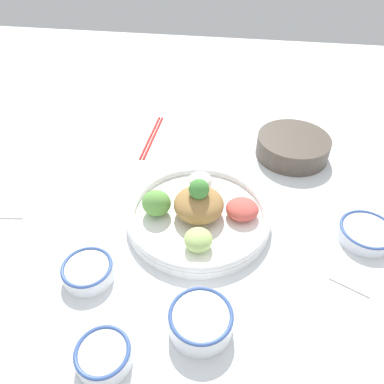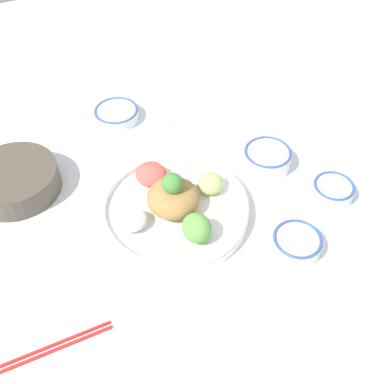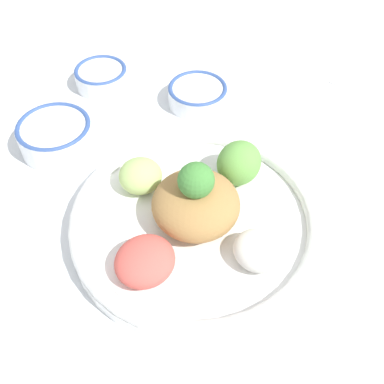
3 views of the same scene
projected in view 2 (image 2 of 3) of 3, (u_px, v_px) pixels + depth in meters
The scene contains 10 objects.
ground_plane at pixel (174, 213), 0.98m from camera, with size 2.40×2.40×0.00m, color white.
salad_platter at pixel (173, 205), 0.96m from camera, with size 0.33×0.33×0.12m.
sauce_bowl_red at pixel (115, 114), 1.19m from camera, with size 0.12×0.12×0.03m.
rice_bowl_blue at pixel (267, 158), 1.06m from camera, with size 0.11×0.11×0.05m.
sauce_bowl_dark at pixel (297, 242), 0.91m from camera, with size 0.10×0.10×0.03m.
rice_bowl_plain at pixel (333, 190), 1.00m from camera, with size 0.09×0.09×0.04m.
side_serving_bowl at pixel (14, 179), 1.01m from camera, with size 0.20×0.20×0.06m.
chopsticks_pair_near at pixel (48, 349), 0.77m from camera, with size 0.02×0.23×0.01m.
serving_spoon_main at pixel (302, 371), 0.75m from camera, with size 0.13×0.04×0.01m.
serving_spoon_extra at pixel (171, 106), 1.24m from camera, with size 0.12×0.08×0.01m.
Camera 2 is at (0.58, -0.24, 0.76)m, focal length 42.00 mm.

